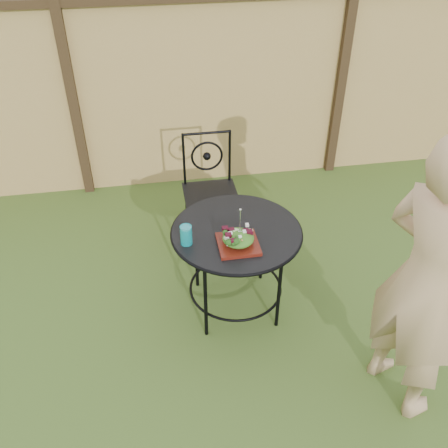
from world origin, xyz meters
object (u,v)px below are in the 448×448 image
object	(u,v)px
patio_table	(236,246)
patio_chair	(210,187)
salad_plate	(238,244)
diner	(427,284)

from	to	relation	value
patio_table	patio_chair	xyz separation A→B (m)	(-0.05, 0.93, -0.08)
patio_table	salad_plate	xyz separation A→B (m)	(-0.02, -0.17, 0.15)
patio_chair	salad_plate	distance (m)	1.12
patio_table	diner	size ratio (longest dim) A/B	0.50
patio_table	diner	world-z (taller)	diner
salad_plate	patio_table	bearing A→B (deg)	82.74
patio_table	patio_chair	world-z (taller)	patio_chair
patio_chair	diner	bearing A→B (deg)	-62.88
patio_table	patio_chair	size ratio (longest dim) A/B	0.97
patio_chair	salad_plate	world-z (taller)	patio_chair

